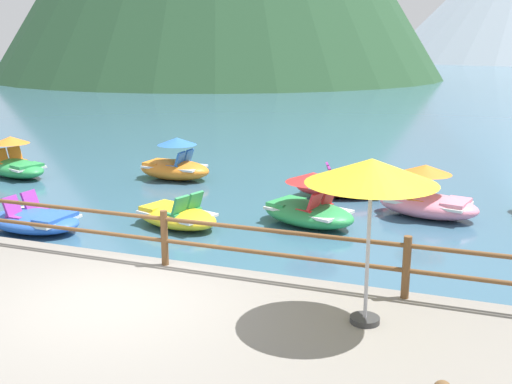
% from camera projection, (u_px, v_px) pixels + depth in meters
% --- Properties ---
extents(ground_plane, '(200.00, 200.00, 0.00)m').
position_uv_depth(ground_plane, '(416.00, 98.00, 45.48)').
color(ground_plane, '#38607A').
extents(dock_railing, '(23.92, 0.12, 0.95)m').
position_uv_depth(dock_railing, '(164.00, 232.00, 10.24)').
color(dock_railing, brown).
rests_on(dock_railing, promenade_dock).
extents(beach_umbrella, '(1.70, 1.70, 2.24)m').
position_uv_depth(beach_umbrella, '(371.00, 174.00, 7.75)').
color(beach_umbrella, '#B2B2B7').
rests_on(beach_umbrella, promenade_dock).
extents(pedal_boat_0, '(2.33, 1.35, 1.28)m').
position_uv_depth(pedal_boat_0, '(175.00, 165.00, 18.51)').
color(pedal_boat_0, orange).
rests_on(pedal_boat_0, ground).
extents(pedal_boat_1, '(2.80, 1.95, 1.24)m').
position_uv_depth(pedal_boat_1, '(15.00, 164.00, 18.89)').
color(pedal_boat_1, green).
rests_on(pedal_boat_1, ground).
extents(pedal_boat_2, '(2.85, 2.11, 0.85)m').
position_uv_depth(pedal_boat_2, '(345.00, 186.00, 16.55)').
color(pedal_boat_2, red).
rests_on(pedal_boat_2, ground).
extents(pedal_boat_3, '(2.30, 1.52, 0.81)m').
position_uv_depth(pedal_boat_3, '(35.00, 220.00, 13.51)').
color(pedal_boat_3, blue).
rests_on(pedal_boat_3, ground).
extents(pedal_boat_4, '(2.59, 1.78, 1.25)m').
position_uv_depth(pedal_boat_4, '(428.00, 200.00, 14.54)').
color(pedal_boat_4, pink).
rests_on(pedal_boat_4, ground).
extents(pedal_boat_5, '(2.59, 2.01, 1.24)m').
position_uv_depth(pedal_boat_5, '(309.00, 207.00, 13.89)').
color(pedal_boat_5, green).
rests_on(pedal_boat_5, ground).
extents(pedal_boat_7, '(2.36, 1.74, 0.81)m').
position_uv_depth(pedal_boat_7, '(177.00, 216.00, 13.82)').
color(pedal_boat_7, yellow).
rests_on(pedal_boat_7, ground).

